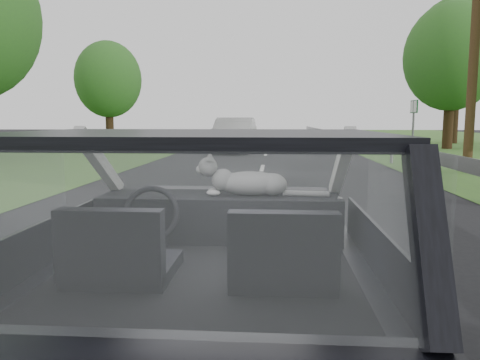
# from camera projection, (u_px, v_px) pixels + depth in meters

# --- Properties ---
(subject_car) EXTENTS (1.80, 4.00, 1.45)m
(subject_car) POSITION_uv_depth(u_px,v_px,m) (208.00, 262.00, 2.55)
(subject_car) COLOR black
(subject_car) RESTS_ON ground
(dashboard) EXTENTS (1.58, 0.45, 0.30)m
(dashboard) POSITION_uv_depth(u_px,v_px,m) (221.00, 216.00, 3.15)
(dashboard) COLOR black
(dashboard) RESTS_ON subject_car
(driver_seat) EXTENTS (0.50, 0.72, 0.42)m
(driver_seat) POSITION_uv_depth(u_px,v_px,m) (118.00, 248.00, 2.27)
(driver_seat) COLOR black
(driver_seat) RESTS_ON subject_car
(passenger_seat) EXTENTS (0.50, 0.72, 0.42)m
(passenger_seat) POSITION_uv_depth(u_px,v_px,m) (283.00, 251.00, 2.22)
(passenger_seat) COLOR black
(passenger_seat) RESTS_ON subject_car
(steering_wheel) EXTENTS (0.36, 0.36, 0.04)m
(steering_wheel) POSITION_uv_depth(u_px,v_px,m) (151.00, 214.00, 2.88)
(steering_wheel) COLOR black
(steering_wheel) RESTS_ON dashboard
(cat) EXTENTS (0.63, 0.20, 0.28)m
(cat) POSITION_uv_depth(u_px,v_px,m) (250.00, 182.00, 3.08)
(cat) COLOR gray
(cat) RESTS_ON dashboard
(guardrail) EXTENTS (0.05, 90.00, 0.32)m
(guardrail) POSITION_uv_depth(u_px,v_px,m) (426.00, 155.00, 12.15)
(guardrail) COLOR gray
(guardrail) RESTS_ON ground
(other_car) EXTENTS (2.14, 4.97, 1.61)m
(other_car) POSITION_uv_depth(u_px,v_px,m) (234.00, 135.00, 21.87)
(other_car) COLOR #B1B1B1
(other_car) RESTS_ON ground
(highway_sign) EXTENTS (0.12, 0.95, 2.37)m
(highway_sign) POSITION_uv_depth(u_px,v_px,m) (413.00, 127.00, 20.74)
(highway_sign) COLOR #0C4A1B
(highway_sign) RESTS_ON ground
(utility_pole) EXTENTS (0.32, 0.32, 8.12)m
(utility_pole) POSITION_uv_depth(u_px,v_px,m) (476.00, 28.00, 13.05)
(utility_pole) COLOR #49351B
(utility_pole) RESTS_ON ground
(tree_2) EXTENTS (5.86, 5.86, 7.22)m
(tree_2) POSITION_uv_depth(u_px,v_px,m) (451.00, 78.00, 23.88)
(tree_2) COLOR #2B5B21
(tree_2) RESTS_ON ground
(tree_3) EXTENTS (5.90, 5.90, 8.87)m
(tree_3) POSITION_uv_depth(u_px,v_px,m) (457.00, 73.00, 29.42)
(tree_3) COLOR #2B5B21
(tree_3) RESTS_ON ground
(tree_6) EXTENTS (4.36, 4.36, 6.07)m
(tree_6) POSITION_uv_depth(u_px,v_px,m) (109.00, 95.00, 28.52)
(tree_6) COLOR #2B5B21
(tree_6) RESTS_ON ground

